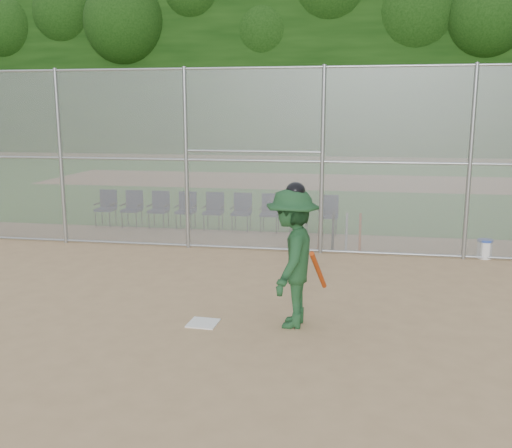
% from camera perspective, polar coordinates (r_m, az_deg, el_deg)
% --- Properties ---
extents(ground, '(100.00, 100.00, 0.00)m').
position_cam_1_polar(ground, '(8.00, -3.11, -11.23)').
color(ground, tan).
rests_on(ground, ground).
extents(grass_strip, '(100.00, 100.00, 0.00)m').
position_cam_1_polar(grass_strip, '(25.44, 5.97, 4.27)').
color(grass_strip, '#2E6C20').
rests_on(grass_strip, ground).
extents(dirt_patch_far, '(24.00, 24.00, 0.00)m').
position_cam_1_polar(dirt_patch_far, '(25.44, 5.97, 4.27)').
color(dirt_patch_far, tan).
rests_on(dirt_patch_far, ground).
extents(backstop_fence, '(16.09, 0.09, 4.00)m').
position_cam_1_polar(backstop_fence, '(12.36, 1.99, 6.64)').
color(backstop_fence, gray).
rests_on(backstop_fence, ground).
extents(treeline, '(81.00, 60.00, 11.00)m').
position_cam_1_polar(treeline, '(27.36, 6.51, 16.27)').
color(treeline, black).
rests_on(treeline, ground).
extents(home_plate, '(0.44, 0.44, 0.02)m').
position_cam_1_polar(home_plate, '(8.49, -5.31, -9.84)').
color(home_plate, white).
rests_on(home_plate, ground).
extents(batter_at_plate, '(0.94, 1.40, 2.09)m').
position_cam_1_polar(batter_at_plate, '(8.13, 3.62, -3.34)').
color(batter_at_plate, '#1D4A26').
rests_on(batter_at_plate, ground).
extents(water_cooler, '(0.32, 0.32, 0.41)m').
position_cam_1_polar(water_cooler, '(12.95, 21.90, -2.31)').
color(water_cooler, white).
rests_on(water_cooler, ground).
extents(spare_bats, '(0.96, 0.39, 0.83)m').
position_cam_1_polar(spare_bats, '(12.94, 8.37, -0.70)').
color(spare_bats, '#D84C14').
rests_on(spare_bats, ground).
extents(chair_0, '(0.54, 0.52, 0.96)m').
position_cam_1_polar(chair_0, '(15.90, -14.83, 1.52)').
color(chair_0, '#0F1939').
rests_on(chair_0, ground).
extents(chair_1, '(0.54, 0.52, 0.96)m').
position_cam_1_polar(chair_1, '(15.60, -12.33, 1.46)').
color(chair_1, '#0F1939').
rests_on(chair_1, ground).
extents(chair_2, '(0.54, 0.52, 0.96)m').
position_cam_1_polar(chair_2, '(15.34, -9.74, 1.39)').
color(chair_2, '#0F1939').
rests_on(chair_2, ground).
extents(chair_3, '(0.54, 0.52, 0.96)m').
position_cam_1_polar(chair_3, '(15.11, -7.06, 1.32)').
color(chair_3, '#0F1939').
rests_on(chair_3, ground).
extents(chair_4, '(0.54, 0.52, 0.96)m').
position_cam_1_polar(chair_4, '(14.91, -4.31, 1.24)').
color(chair_4, '#0F1939').
rests_on(chair_4, ground).
extents(chair_5, '(0.54, 0.52, 0.96)m').
position_cam_1_polar(chair_5, '(14.75, -1.49, 1.16)').
color(chair_5, '#0F1939').
rests_on(chair_5, ground).
extents(chair_6, '(0.54, 0.52, 0.96)m').
position_cam_1_polar(chair_6, '(14.62, 1.39, 1.07)').
color(chair_6, '#0F1939').
rests_on(chair_6, ground).
extents(chair_7, '(0.54, 0.52, 0.96)m').
position_cam_1_polar(chair_7, '(14.53, 4.30, 0.98)').
color(chair_7, '#0F1939').
rests_on(chair_7, ground).
extents(chair_8, '(0.54, 0.52, 0.96)m').
position_cam_1_polar(chair_8, '(14.48, 7.25, 0.89)').
color(chair_8, '#0F1939').
rests_on(chair_8, ground).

